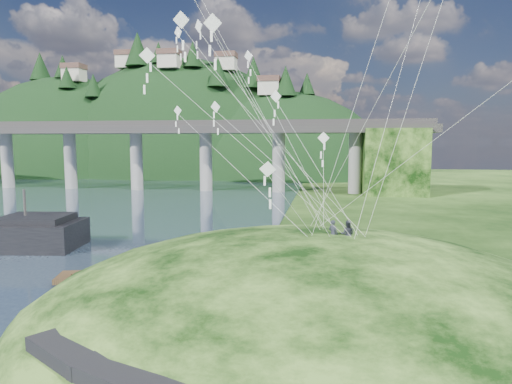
# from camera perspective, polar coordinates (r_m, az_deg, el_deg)

# --- Properties ---
(ground) EXTENTS (320.00, 320.00, 0.00)m
(ground) POSITION_cam_1_polar(r_m,az_deg,el_deg) (27.50, -10.59, -15.91)
(ground) COLOR black
(ground) RESTS_ON ground
(grass_hill) EXTENTS (36.00, 32.00, 13.00)m
(grass_hill) POSITION_cam_1_polar(r_m,az_deg,el_deg) (28.57, 7.10, -18.24)
(grass_hill) COLOR black
(grass_hill) RESTS_ON ground
(bridge) EXTENTS (160.00, 11.00, 15.00)m
(bridge) POSITION_cam_1_polar(r_m,az_deg,el_deg) (100.39, -11.82, 5.74)
(bridge) COLOR #2D2B2B
(bridge) RESTS_ON ground
(far_ridge) EXTENTS (153.00, 70.00, 94.50)m
(far_ridge) POSITION_cam_1_polar(r_m,az_deg,el_deg) (156.21, -10.90, -0.42)
(far_ridge) COLOR black
(far_ridge) RESTS_ON ground
(wooden_dock) EXTENTS (15.47, 6.16, 1.10)m
(wooden_dock) POSITION_cam_1_polar(r_m,az_deg,el_deg) (35.21, -11.38, -10.11)
(wooden_dock) COLOR #392717
(wooden_dock) RESTS_ON ground
(kite_flyers) EXTENTS (1.64, 0.79, 1.67)m
(kite_flyers) POSITION_cam_1_polar(r_m,az_deg,el_deg) (27.10, 10.84, -3.49)
(kite_flyers) COLOR #272934
(kite_flyers) RESTS_ON ground
(kite_swarm) EXTENTS (21.33, 17.32, 19.94)m
(kite_swarm) POSITION_cam_1_polar(r_m,az_deg,el_deg) (27.68, 3.20, 21.60)
(kite_swarm) COLOR white
(kite_swarm) RESTS_ON ground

